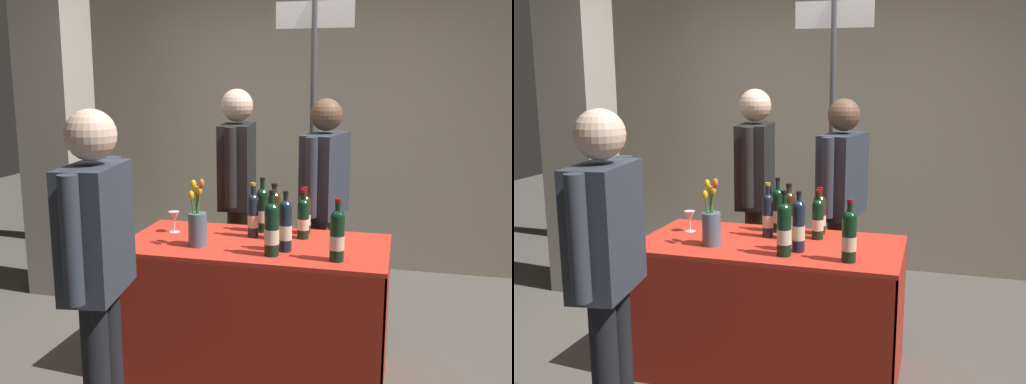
# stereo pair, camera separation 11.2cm
# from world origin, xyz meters

# --- Properties ---
(ground_plane) EXTENTS (12.00, 12.00, 0.00)m
(ground_plane) POSITION_xyz_m (0.00, 0.00, 0.00)
(ground_plane) COLOR #514C47
(back_partition) EXTENTS (5.22, 0.12, 2.65)m
(back_partition) POSITION_xyz_m (0.00, 2.15, 1.32)
(back_partition) COLOR #B2A893
(back_partition) RESTS_ON ground_plane
(concrete_pillar) EXTENTS (0.44, 0.44, 2.97)m
(concrete_pillar) POSITION_xyz_m (-1.88, 0.96, 1.48)
(concrete_pillar) COLOR gray
(concrete_pillar) RESTS_ON ground_plane
(tasting_table) EXTENTS (1.52, 0.76, 0.79)m
(tasting_table) POSITION_xyz_m (0.00, 0.00, 0.54)
(tasting_table) COLOR red
(tasting_table) RESTS_ON ground_plane
(featured_wine_bottle) EXTENTS (0.08, 0.08, 0.33)m
(featured_wine_bottle) POSITION_xyz_m (0.49, -0.23, 0.93)
(featured_wine_bottle) COLOR black
(featured_wine_bottle) RESTS_ON tasting_table
(display_bottle_0) EXTENTS (0.08, 0.08, 0.34)m
(display_bottle_0) POSITION_xyz_m (0.08, 0.10, 0.94)
(display_bottle_0) COLOR #38230F
(display_bottle_0) RESTS_ON tasting_table
(display_bottle_1) EXTENTS (0.07, 0.07, 0.33)m
(display_bottle_1) POSITION_xyz_m (-0.05, 0.11, 0.93)
(display_bottle_1) COLOR #192333
(display_bottle_1) RESTS_ON tasting_table
(display_bottle_2) EXTENTS (0.07, 0.07, 0.34)m
(display_bottle_2) POSITION_xyz_m (0.20, -0.12, 0.94)
(display_bottle_2) COLOR #192333
(display_bottle_2) RESTS_ON tasting_table
(display_bottle_3) EXTENTS (0.07, 0.07, 0.30)m
(display_bottle_3) POSITION_xyz_m (0.25, 0.16, 0.92)
(display_bottle_3) COLOR black
(display_bottle_3) RESTS_ON tasting_table
(display_bottle_4) EXTENTS (0.08, 0.08, 0.29)m
(display_bottle_4) POSITION_xyz_m (0.24, 0.27, 0.92)
(display_bottle_4) COLOR #38230F
(display_bottle_4) RESTS_ON tasting_table
(display_bottle_5) EXTENTS (0.08, 0.08, 0.34)m
(display_bottle_5) POSITION_xyz_m (-0.02, 0.25, 0.93)
(display_bottle_5) COLOR black
(display_bottle_5) RESTS_ON tasting_table
(display_bottle_6) EXTENTS (0.08, 0.08, 0.36)m
(display_bottle_6) POSITION_xyz_m (0.14, -0.22, 0.94)
(display_bottle_6) COLOR black
(display_bottle_6) RESTS_ON tasting_table
(wine_glass_near_vendor) EXTENTS (0.07, 0.07, 0.13)m
(wine_glass_near_vendor) POSITION_xyz_m (-0.55, 0.10, 0.88)
(wine_glass_near_vendor) COLOR silver
(wine_glass_near_vendor) RESTS_ON tasting_table
(flower_vase) EXTENTS (0.11, 0.11, 0.39)m
(flower_vase) POSITION_xyz_m (-0.31, -0.15, 0.92)
(flower_vase) COLOR slate
(flower_vase) RESTS_ON tasting_table
(vendor_presenter) EXTENTS (0.30, 0.63, 1.60)m
(vendor_presenter) POSITION_xyz_m (0.29, 0.76, 0.96)
(vendor_presenter) COLOR #4C4233
(vendor_presenter) RESTS_ON ground_plane
(vendor_assistant) EXTENTS (0.26, 0.61, 1.66)m
(vendor_assistant) POSITION_xyz_m (-0.33, 0.78, 1.00)
(vendor_assistant) COLOR #4C4233
(vendor_assistant) RESTS_ON ground_plane
(taster_foreground_right) EXTENTS (0.27, 0.58, 1.61)m
(taster_foreground_right) POSITION_xyz_m (-0.47, -0.97, 0.96)
(taster_foreground_right) COLOR black
(taster_foreground_right) RESTS_ON ground_plane
(booth_signpost) EXTENTS (0.57, 0.04, 2.31)m
(booth_signpost) POSITION_xyz_m (0.14, 1.18, 1.44)
(booth_signpost) COLOR #47474C
(booth_signpost) RESTS_ON ground_plane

